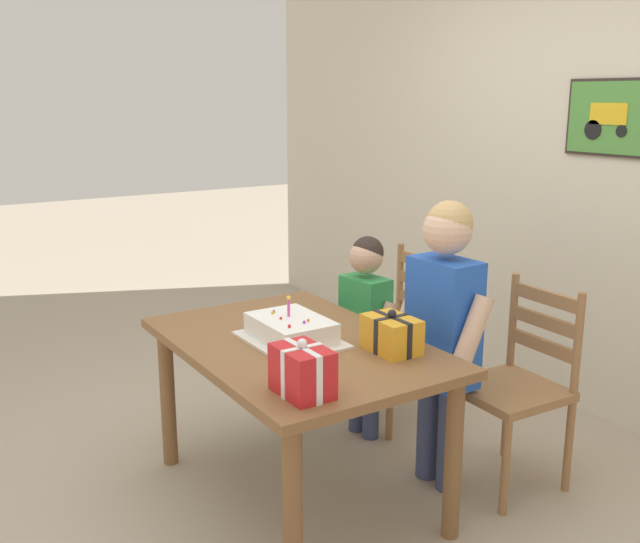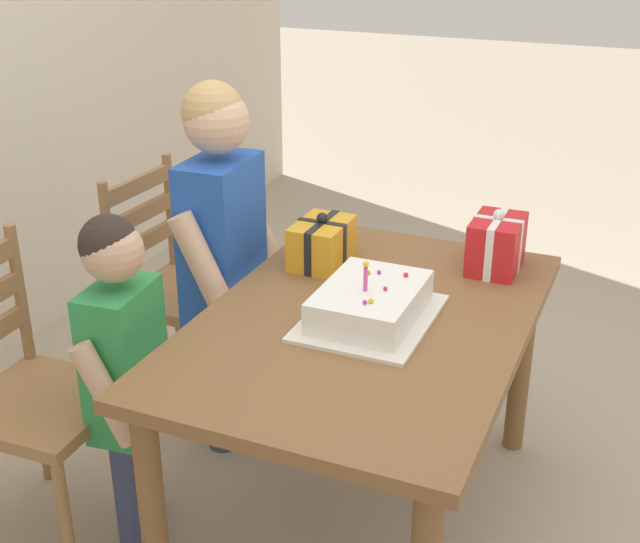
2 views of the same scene
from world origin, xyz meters
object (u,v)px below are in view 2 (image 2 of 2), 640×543
(dining_table, at_px, (365,347))
(gift_box_beside_cake, at_px, (496,244))
(gift_box_red_large, at_px, (322,243))
(chair_left, at_px, (29,397))
(chair_right, at_px, (178,288))
(birthday_cake, at_px, (370,304))
(child_older, at_px, (222,235))
(child_younger, at_px, (124,354))

(dining_table, bearing_deg, gift_box_beside_cake, -28.47)
(gift_box_red_large, height_order, gift_box_beside_cake, gift_box_beside_cake)
(gift_box_red_large, xyz_separation_m, chair_left, (-0.71, 0.63, -0.32))
(chair_left, bearing_deg, gift_box_beside_cake, -52.46)
(chair_left, height_order, chair_right, same)
(birthday_cake, xyz_separation_m, gift_box_beside_cake, (0.49, -0.24, 0.04))
(birthday_cake, relative_size, chair_right, 0.48)
(gift_box_beside_cake, relative_size, chair_right, 0.24)
(chair_left, distance_m, child_older, 0.79)
(gift_box_red_large, xyz_separation_m, child_younger, (-0.64, 0.33, -0.15))
(chair_left, bearing_deg, child_older, -24.78)
(chair_left, bearing_deg, chair_right, 0.00)
(child_older, distance_m, child_younger, 0.59)
(gift_box_beside_cake, distance_m, child_older, 0.89)
(birthday_cake, distance_m, gift_box_beside_cake, 0.55)
(gift_box_beside_cake, xyz_separation_m, chair_left, (-0.89, 1.16, -0.34))
(chair_left, relative_size, child_older, 0.71)
(gift_box_red_large, relative_size, child_older, 0.18)
(gift_box_red_large, relative_size, child_younger, 0.22)
(dining_table, relative_size, chair_right, 1.44)
(dining_table, distance_m, chair_left, 1.00)
(child_younger, bearing_deg, birthday_cake, -62.58)
(birthday_cake, bearing_deg, dining_table, 51.43)
(gift_box_red_large, bearing_deg, chair_left, 138.40)
(gift_box_beside_cake, bearing_deg, dining_table, 151.53)
(gift_box_red_large, bearing_deg, birthday_cake, -138.35)
(dining_table, distance_m, gift_box_red_large, 0.44)
(chair_left, bearing_deg, dining_table, -65.48)
(dining_table, bearing_deg, birthday_cake, -128.57)
(dining_table, distance_m, child_younger, 0.68)
(dining_table, height_order, child_younger, child_younger)
(chair_right, xyz_separation_m, child_older, (-0.17, -0.30, 0.32))
(gift_box_red_large, height_order, chair_right, chair_right)
(gift_box_beside_cake, xyz_separation_m, child_younger, (-0.81, 0.86, -0.17))
(chair_left, distance_m, chair_right, 0.82)
(dining_table, relative_size, gift_box_beside_cake, 5.91)
(chair_right, relative_size, child_younger, 0.88)
(child_older, relative_size, child_younger, 1.23)
(birthday_cake, height_order, chair_left, chair_left)
(chair_right, height_order, child_younger, child_younger)
(birthday_cake, xyz_separation_m, chair_right, (0.42, 0.91, -0.30))
(child_older, bearing_deg, gift_box_red_large, -79.42)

